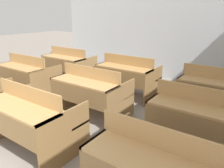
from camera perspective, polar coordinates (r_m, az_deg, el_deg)
wall_back at (r=6.43m, az=11.36°, el=15.50°), size 6.45×0.06×3.11m
bench_front_center at (r=3.20m, az=-20.37°, el=-8.05°), size 1.27×0.85×0.93m
bench_second_left at (r=5.34m, az=-21.16°, el=2.33°), size 1.27×0.85×0.93m
bench_second_center at (r=3.97m, az=-5.53°, el=-1.80°), size 1.27×0.85×0.93m
bench_second_right at (r=3.19m, az=22.01°, el=-8.37°), size 1.27×0.85×0.93m
bench_third_left at (r=6.10m, az=-11.29°, el=5.13°), size 1.27×0.85×0.93m
bench_third_center at (r=4.94m, az=4.03°, el=2.33°), size 1.27×0.85×0.93m
bench_third_right at (r=4.34m, az=25.74°, el=-1.81°), size 1.27×0.85×0.93m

